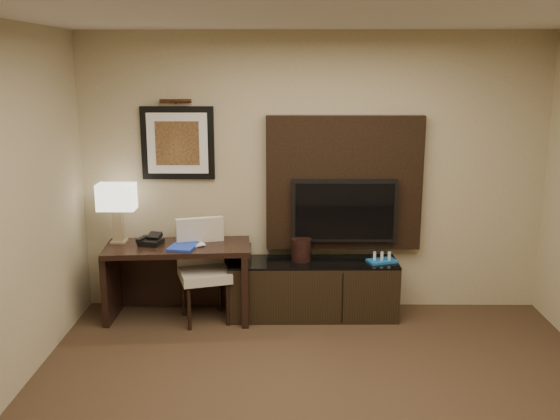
{
  "coord_description": "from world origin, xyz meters",
  "views": [
    {
      "loc": [
        -0.26,
        -3.48,
        2.38
      ],
      "look_at": [
        -0.31,
        1.8,
        1.15
      ],
      "focal_mm": 40.0,
      "sensor_mm": 36.0,
      "label": 1
    }
  ],
  "objects_px": {
    "credenza": "(313,289)",
    "minibar_tray": "(382,257)",
    "desk_phone": "(151,240)",
    "table_lamp": "(117,212)",
    "desk": "(179,282)",
    "ice_bucket": "(301,250)",
    "desk_chair": "(204,273)",
    "tv": "(344,211)"
  },
  "relations": [
    {
      "from": "minibar_tray",
      "to": "table_lamp",
      "type": "bearing_deg",
      "value": 178.61
    },
    {
      "from": "desk_phone",
      "to": "ice_bucket",
      "type": "height_order",
      "value": "desk_phone"
    },
    {
      "from": "tv",
      "to": "desk_chair",
      "type": "relative_size",
      "value": 1.06
    },
    {
      "from": "desk",
      "to": "desk_phone",
      "type": "height_order",
      "value": "desk_phone"
    },
    {
      "from": "desk",
      "to": "desk_phone",
      "type": "bearing_deg",
      "value": 171.5
    },
    {
      "from": "table_lamp",
      "to": "desk_chair",
      "type": "bearing_deg",
      "value": -11.35
    },
    {
      "from": "minibar_tray",
      "to": "desk_chair",
      "type": "bearing_deg",
      "value": -176.38
    },
    {
      "from": "credenza",
      "to": "desk_phone",
      "type": "relative_size",
      "value": 8.16
    },
    {
      "from": "credenza",
      "to": "minibar_tray",
      "type": "distance_m",
      "value": 0.73
    },
    {
      "from": "tv",
      "to": "desk_chair",
      "type": "xyz_separation_m",
      "value": [
        -1.32,
        -0.26,
        -0.55
      ]
    },
    {
      "from": "desk",
      "to": "desk_chair",
      "type": "bearing_deg",
      "value": -20.39
    },
    {
      "from": "desk",
      "to": "credenza",
      "type": "bearing_deg",
      "value": -2.53
    },
    {
      "from": "desk",
      "to": "tv",
      "type": "relative_size",
      "value": 1.35
    },
    {
      "from": "desk_phone",
      "to": "ice_bucket",
      "type": "bearing_deg",
      "value": 18.51
    },
    {
      "from": "table_lamp",
      "to": "desk_phone",
      "type": "bearing_deg",
      "value": -13.82
    },
    {
      "from": "desk_phone",
      "to": "table_lamp",
      "type": "bearing_deg",
      "value": -177.65
    },
    {
      "from": "desk",
      "to": "ice_bucket",
      "type": "relative_size",
      "value": 6.31
    },
    {
      "from": "desk_phone",
      "to": "minibar_tray",
      "type": "bearing_deg",
      "value": 16.66
    },
    {
      "from": "credenza",
      "to": "ice_bucket",
      "type": "distance_m",
      "value": 0.4
    },
    {
      "from": "ice_bucket",
      "to": "desk_chair",
      "type": "bearing_deg",
      "value": -170.93
    },
    {
      "from": "desk_chair",
      "to": "desk_phone",
      "type": "xyz_separation_m",
      "value": [
        -0.51,
        0.09,
        0.3
      ]
    },
    {
      "from": "tv",
      "to": "minibar_tray",
      "type": "xyz_separation_m",
      "value": [
        0.35,
        -0.15,
        -0.42
      ]
    },
    {
      "from": "credenza",
      "to": "tv",
      "type": "relative_size",
      "value": 1.61
    },
    {
      "from": "tv",
      "to": "minibar_tray",
      "type": "height_order",
      "value": "tv"
    },
    {
      "from": "table_lamp",
      "to": "desk_phone",
      "type": "height_order",
      "value": "table_lamp"
    },
    {
      "from": "desk_chair",
      "to": "table_lamp",
      "type": "relative_size",
      "value": 1.58
    },
    {
      "from": "credenza",
      "to": "desk",
      "type": "bearing_deg",
      "value": -178.88
    },
    {
      "from": "minibar_tray",
      "to": "credenza",
      "type": "bearing_deg",
      "value": 178.7
    },
    {
      "from": "credenza",
      "to": "table_lamp",
      "type": "bearing_deg",
      "value": 177.46
    },
    {
      "from": "table_lamp",
      "to": "minibar_tray",
      "type": "relative_size",
      "value": 2.23
    },
    {
      "from": "credenza",
      "to": "desk_chair",
      "type": "bearing_deg",
      "value": -174.39
    },
    {
      "from": "desk",
      "to": "minibar_tray",
      "type": "relative_size",
      "value": 5.04
    },
    {
      "from": "ice_bucket",
      "to": "table_lamp",
      "type": "bearing_deg",
      "value": 179.3
    },
    {
      "from": "desk",
      "to": "desk_phone",
      "type": "relative_size",
      "value": 6.85
    },
    {
      "from": "credenza",
      "to": "minibar_tray",
      "type": "relative_size",
      "value": 6.0
    },
    {
      "from": "table_lamp",
      "to": "desk",
      "type": "bearing_deg",
      "value": -9.44
    },
    {
      "from": "credenza",
      "to": "ice_bucket",
      "type": "relative_size",
      "value": 7.51
    },
    {
      "from": "desk_phone",
      "to": "minibar_tray",
      "type": "height_order",
      "value": "desk_phone"
    },
    {
      "from": "credenza",
      "to": "desk_phone",
      "type": "distance_m",
      "value": 1.61
    },
    {
      "from": "desk",
      "to": "table_lamp",
      "type": "bearing_deg",
      "value": 165.79
    },
    {
      "from": "desk",
      "to": "table_lamp",
      "type": "relative_size",
      "value": 2.26
    },
    {
      "from": "credenza",
      "to": "desk_chair",
      "type": "relative_size",
      "value": 1.71
    }
  ]
}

